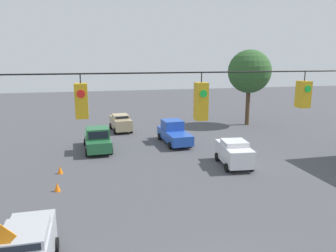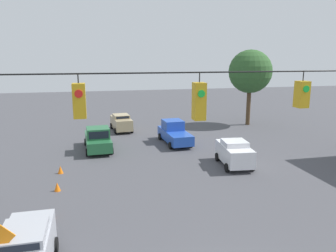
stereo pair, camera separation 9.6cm
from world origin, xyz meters
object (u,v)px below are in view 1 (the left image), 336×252
object	(u,v)px
traffic_cone_fourth	(60,170)
overhead_signal_span	(251,151)
traffic_cone_nearest	(40,247)
traffic_cone_third	(57,187)
sedan_tan_withflow_deep	(121,122)
sedan_white_oncoming_far	(234,153)
traffic_cone_second	(50,214)
pickup_truck_green_withflow_far	(97,139)
tree_horizon_left	(249,72)
pickup_truck_blue_oncoming_deep	(174,133)

from	to	relation	value
traffic_cone_fourth	overhead_signal_span	bearing A→B (deg)	115.77
traffic_cone_nearest	traffic_cone_third	distance (m)	6.58
overhead_signal_span	sedan_tan_withflow_deep	size ratio (longest dim) A/B	4.67
traffic_cone_nearest	traffic_cone_fourth	size ratio (longest dim) A/B	1.00
sedan_white_oncoming_far	traffic_cone_second	xyz separation A→B (m)	(12.52, 5.61, -0.73)
pickup_truck_green_withflow_far	tree_horizon_left	bearing A→B (deg)	-158.06
sedan_white_oncoming_far	traffic_cone_third	world-z (taller)	sedan_white_oncoming_far
traffic_cone_second	tree_horizon_left	distance (m)	28.71
sedan_tan_withflow_deep	tree_horizon_left	xyz separation A→B (m)	(-15.12, 0.04, 5.34)
traffic_cone_second	traffic_cone_fourth	distance (m)	6.76
sedan_white_oncoming_far	traffic_cone_nearest	size ratio (longest dim) A/B	7.52
tree_horizon_left	traffic_cone_nearest	bearing A→B (deg)	47.44
traffic_cone_nearest	pickup_truck_blue_oncoming_deep	bearing A→B (deg)	-121.52
sedan_tan_withflow_deep	traffic_cone_second	bearing A→B (deg)	74.75
traffic_cone_third	tree_horizon_left	world-z (taller)	tree_horizon_left
pickup_truck_green_withflow_far	pickup_truck_blue_oncoming_deep	bearing A→B (deg)	-173.23
pickup_truck_blue_oncoming_deep	tree_horizon_left	world-z (taller)	tree_horizon_left
tree_horizon_left	traffic_cone_third	bearing A→B (deg)	37.64
overhead_signal_span	traffic_cone_nearest	world-z (taller)	overhead_signal_span
traffic_cone_third	pickup_truck_blue_oncoming_deep	bearing A→B (deg)	-135.92
pickup_truck_blue_oncoming_deep	traffic_cone_fourth	bearing A→B (deg)	32.43
overhead_signal_span	pickup_truck_green_withflow_far	distance (m)	20.69
sedan_white_oncoming_far	traffic_cone_second	world-z (taller)	sedan_white_oncoming_far
sedan_white_oncoming_far	traffic_cone_fourth	world-z (taller)	sedan_white_oncoming_far
traffic_cone_nearest	tree_horizon_left	size ratio (longest dim) A/B	0.06
overhead_signal_span	traffic_cone_third	size ratio (longest dim) A/B	37.46
overhead_signal_span	traffic_cone_fourth	xyz separation A→B (m)	(6.95, -14.40, -5.04)
pickup_truck_blue_oncoming_deep	sedan_tan_withflow_deep	bearing A→B (deg)	-54.97
overhead_signal_span	tree_horizon_left	world-z (taller)	tree_horizon_left
traffic_cone_second	pickup_truck_blue_oncoming_deep	bearing A→B (deg)	-126.82
traffic_cone_nearest	traffic_cone_fourth	distance (m)	9.75
overhead_signal_span	pickup_truck_blue_oncoming_deep	world-z (taller)	overhead_signal_span
pickup_truck_blue_oncoming_deep	traffic_cone_third	size ratio (longest dim) A/B	9.92
traffic_cone_fourth	sedan_tan_withflow_deep	bearing A→B (deg)	-113.04
sedan_tan_withflow_deep	pickup_truck_green_withflow_far	distance (m)	7.66
sedan_tan_withflow_deep	traffic_cone_third	xyz separation A→B (m)	(5.25, 15.74, -0.68)
sedan_tan_withflow_deep	tree_horizon_left	bearing A→B (deg)	179.86
traffic_cone_second	traffic_cone_third	distance (m)	3.59
pickup_truck_blue_oncoming_deep	traffic_cone_third	xyz separation A→B (m)	(9.70, 9.39, -0.70)
pickup_truck_blue_oncoming_deep	tree_horizon_left	bearing A→B (deg)	-149.39
pickup_truck_green_withflow_far	tree_horizon_left	world-z (taller)	tree_horizon_left
overhead_signal_span	pickup_truck_green_withflow_far	xyz separation A→B (m)	(4.24, -19.78, -4.34)
traffic_cone_third	overhead_signal_span	bearing A→B (deg)	121.41
overhead_signal_span	sedan_tan_withflow_deep	distance (m)	27.37
overhead_signal_span	traffic_cone_nearest	bearing A→B (deg)	-33.74
pickup_truck_blue_oncoming_deep	sedan_white_oncoming_far	world-z (taller)	pickup_truck_blue_oncoming_deep
overhead_signal_span	tree_horizon_left	xyz separation A→B (m)	(-13.51, -26.93, 0.98)
sedan_white_oncoming_far	tree_horizon_left	xyz separation A→B (m)	(-7.86, -13.68, 5.29)
overhead_signal_span	pickup_truck_blue_oncoming_deep	distance (m)	21.26
pickup_truck_blue_oncoming_deep	sedan_white_oncoming_far	distance (m)	7.88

